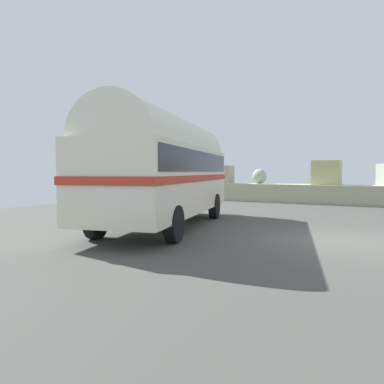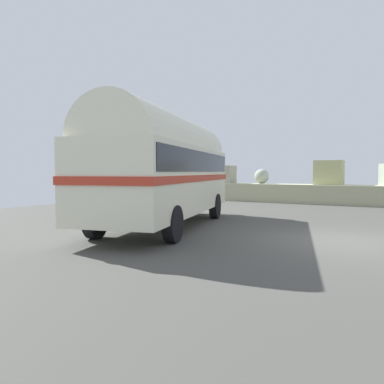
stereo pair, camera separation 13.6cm
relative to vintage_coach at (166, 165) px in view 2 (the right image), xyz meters
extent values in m
cube|color=#454641|center=(5.50, 0.22, -2.04)|extent=(32.00, 26.00, 0.02)
cube|color=#A5A884|center=(5.50, 12.02, -1.50)|extent=(31.36, 1.80, 1.10)
cube|color=#B5B395|center=(-6.74, 11.98, -0.40)|extent=(1.39, 1.41, 1.10)
cube|color=#A09C83|center=(-3.76, 12.05, -0.38)|extent=(1.19, 1.25, 1.13)
sphere|color=#9FA793|center=(-1.35, 12.31, -0.50)|extent=(0.90, 0.90, 0.90)
cube|color=#B7B97B|center=(2.68, 12.34, -0.26)|extent=(1.55, 1.43, 1.38)
cylinder|color=black|center=(-1.77, 2.20, -1.55)|extent=(0.53, 1.00, 0.96)
cylinder|color=black|center=(0.36, 2.80, -1.55)|extent=(0.53, 1.00, 0.96)
cylinder|color=black|center=(-0.35, -2.81, -1.55)|extent=(0.53, 1.00, 0.96)
cylinder|color=black|center=(1.77, -2.21, -1.55)|extent=(0.53, 1.00, 0.96)
cube|color=beige|center=(0.00, 0.00, -0.48)|extent=(4.59, 8.74, 2.10)
cylinder|color=beige|center=(0.00, 0.00, 0.57)|extent=(4.31, 8.36, 2.20)
cube|color=#B93422|center=(0.00, 0.00, -0.42)|extent=(4.66, 8.83, 0.20)
cube|color=black|center=(0.00, 0.00, 0.10)|extent=(4.54, 8.42, 0.64)
cube|color=silver|center=(-1.16, 4.10, -1.35)|extent=(2.24, 0.77, 0.28)
camera|label=1|loc=(7.00, -10.18, -0.22)|focal=35.29mm
camera|label=2|loc=(7.12, -10.11, -0.22)|focal=35.29mm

